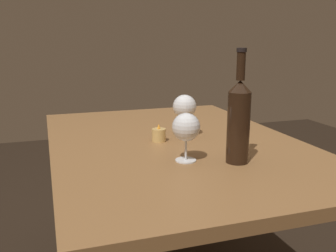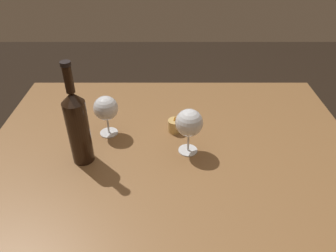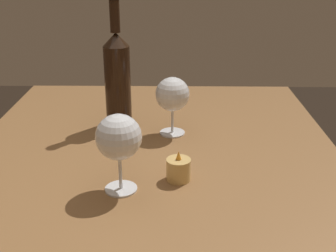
# 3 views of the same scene
# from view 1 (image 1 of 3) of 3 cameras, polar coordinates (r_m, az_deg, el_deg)

# --- Properties ---
(dining_table) EXTENTS (1.30, 0.90, 0.74)m
(dining_table) POSITION_cam_1_polar(r_m,az_deg,el_deg) (1.45, 1.01, -5.64)
(dining_table) COLOR olive
(dining_table) RESTS_ON ground
(wine_glass_left) EXTENTS (0.09, 0.09, 0.15)m
(wine_glass_left) POSITION_cam_1_polar(r_m,az_deg,el_deg) (1.17, 2.73, -0.30)
(wine_glass_left) COLOR white
(wine_glass_left) RESTS_ON dining_table
(wine_glass_right) EXTENTS (0.09, 0.09, 0.16)m
(wine_glass_right) POSITION_cam_1_polar(r_m,az_deg,el_deg) (1.47, 2.50, 2.85)
(wine_glass_right) COLOR white
(wine_glass_right) RESTS_ON dining_table
(wine_bottle) EXTENTS (0.07, 0.07, 0.35)m
(wine_bottle) POSITION_cam_1_polar(r_m,az_deg,el_deg) (1.17, 10.54, 0.99)
(wine_bottle) COLOR black
(wine_bottle) RESTS_ON dining_table
(votive_candle) EXTENTS (0.05, 0.05, 0.07)m
(votive_candle) POSITION_cam_1_polar(r_m,az_deg,el_deg) (1.41, -1.38, -1.41)
(votive_candle) COLOR #DBB266
(votive_candle) RESTS_ON dining_table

